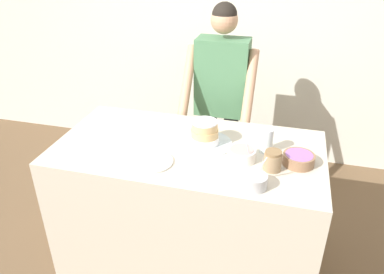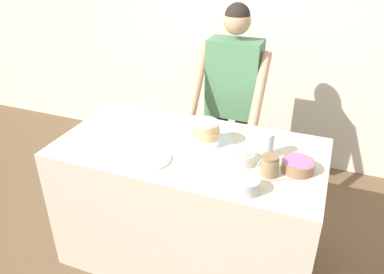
{
  "view_description": "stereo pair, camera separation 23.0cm",
  "coord_description": "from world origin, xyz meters",
  "px_view_note": "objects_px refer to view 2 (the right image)",
  "views": [
    {
      "loc": [
        0.56,
        -1.56,
        2.13
      ],
      "look_at": [
        0.04,
        0.4,
        1.03
      ],
      "focal_mm": 35.0,
      "sensor_mm": 36.0,
      "label": 1
    },
    {
      "loc": [
        0.78,
        -1.48,
        2.13
      ],
      "look_at": [
        0.04,
        0.4,
        1.03
      ],
      "focal_mm": 35.0,
      "sensor_mm": 36.0,
      "label": 2
    }
  ],
  "objects_px": {
    "person_baker": "(233,91)",
    "frosting_bowl_white": "(247,185)",
    "cake": "(206,136)",
    "drinking_glass": "(267,145)",
    "frosting_bowl_purple": "(298,165)",
    "ceramic_plate": "(150,159)",
    "stoneware_jar": "(270,166)",
    "frosting_bowl_pink": "(240,157)"
  },
  "relations": [
    {
      "from": "person_baker",
      "to": "frosting_bowl_white",
      "type": "xyz_separation_m",
      "value": [
        0.4,
        -1.13,
        -0.05
      ]
    },
    {
      "from": "cake",
      "to": "drinking_glass",
      "type": "bearing_deg",
      "value": 0.41
    },
    {
      "from": "frosting_bowl_purple",
      "to": "ceramic_plate",
      "type": "xyz_separation_m",
      "value": [
        -0.84,
        -0.21,
        -0.03
      ]
    },
    {
      "from": "drinking_glass",
      "to": "person_baker",
      "type": "bearing_deg",
      "value": 120.06
    },
    {
      "from": "person_baker",
      "to": "drinking_glass",
      "type": "height_order",
      "value": "person_baker"
    },
    {
      "from": "person_baker",
      "to": "frosting_bowl_purple",
      "type": "xyz_separation_m",
      "value": [
        0.63,
        -0.83,
        -0.06
      ]
    },
    {
      "from": "cake",
      "to": "ceramic_plate",
      "type": "height_order",
      "value": "cake"
    },
    {
      "from": "person_baker",
      "to": "cake",
      "type": "relative_size",
      "value": 4.74
    },
    {
      "from": "ceramic_plate",
      "to": "frosting_bowl_white",
      "type": "bearing_deg",
      "value": -8.42
    },
    {
      "from": "cake",
      "to": "frosting_bowl_white",
      "type": "relative_size",
      "value": 2.01
    },
    {
      "from": "cake",
      "to": "frosting_bowl_purple",
      "type": "distance_m",
      "value": 0.6
    },
    {
      "from": "stoneware_jar",
      "to": "frosting_bowl_white",
      "type": "bearing_deg",
      "value": -111.47
    },
    {
      "from": "frosting_bowl_pink",
      "to": "stoneware_jar",
      "type": "height_order",
      "value": "frosting_bowl_pink"
    },
    {
      "from": "drinking_glass",
      "to": "stoneware_jar",
      "type": "distance_m",
      "value": 0.2
    },
    {
      "from": "frosting_bowl_purple",
      "to": "cake",
      "type": "bearing_deg",
      "value": 171.13
    },
    {
      "from": "person_baker",
      "to": "drinking_glass",
      "type": "bearing_deg",
      "value": -59.94
    },
    {
      "from": "drinking_glass",
      "to": "stoneware_jar",
      "type": "relative_size",
      "value": 1.3
    },
    {
      "from": "person_baker",
      "to": "drinking_glass",
      "type": "relative_size",
      "value": 10.68
    },
    {
      "from": "frosting_bowl_white",
      "to": "frosting_bowl_purple",
      "type": "bearing_deg",
      "value": 53.04
    },
    {
      "from": "drinking_glass",
      "to": "ceramic_plate",
      "type": "relative_size",
      "value": 0.62
    },
    {
      "from": "cake",
      "to": "stoneware_jar",
      "type": "bearing_deg",
      "value": -23.19
    },
    {
      "from": "frosting_bowl_purple",
      "to": "stoneware_jar",
      "type": "distance_m",
      "value": 0.18
    },
    {
      "from": "ceramic_plate",
      "to": "person_baker",
      "type": "bearing_deg",
      "value": 78.14
    },
    {
      "from": "person_baker",
      "to": "frosting_bowl_white",
      "type": "relative_size",
      "value": 9.51
    },
    {
      "from": "cake",
      "to": "stoneware_jar",
      "type": "distance_m",
      "value": 0.48
    },
    {
      "from": "person_baker",
      "to": "ceramic_plate",
      "type": "xyz_separation_m",
      "value": [
        -0.22,
        -1.04,
        -0.09
      ]
    },
    {
      "from": "frosting_bowl_white",
      "to": "person_baker",
      "type": "bearing_deg",
      "value": 109.55
    },
    {
      "from": "frosting_bowl_white",
      "to": "drinking_glass",
      "type": "height_order",
      "value": "frosting_bowl_white"
    },
    {
      "from": "ceramic_plate",
      "to": "stoneware_jar",
      "type": "relative_size",
      "value": 2.11
    },
    {
      "from": "person_baker",
      "to": "ceramic_plate",
      "type": "distance_m",
      "value": 1.07
    },
    {
      "from": "frosting_bowl_pink",
      "to": "stoneware_jar",
      "type": "bearing_deg",
      "value": -17.79
    },
    {
      "from": "frosting_bowl_white",
      "to": "ceramic_plate",
      "type": "xyz_separation_m",
      "value": [
        -0.62,
        0.09,
        -0.04
      ]
    },
    {
      "from": "frosting_bowl_purple",
      "to": "ceramic_plate",
      "type": "bearing_deg",
      "value": -166.24
    },
    {
      "from": "stoneware_jar",
      "to": "cake",
      "type": "bearing_deg",
      "value": 156.81
    },
    {
      "from": "frosting_bowl_pink",
      "to": "frosting_bowl_white",
      "type": "relative_size",
      "value": 0.95
    },
    {
      "from": "frosting_bowl_white",
      "to": "ceramic_plate",
      "type": "height_order",
      "value": "frosting_bowl_white"
    },
    {
      "from": "person_baker",
      "to": "frosting_bowl_purple",
      "type": "height_order",
      "value": "person_baker"
    },
    {
      "from": "ceramic_plate",
      "to": "stoneware_jar",
      "type": "bearing_deg",
      "value": 8.83
    },
    {
      "from": "cake",
      "to": "frosting_bowl_pink",
      "type": "xyz_separation_m",
      "value": [
        0.26,
        -0.13,
        -0.03
      ]
    },
    {
      "from": "drinking_glass",
      "to": "ceramic_plate",
      "type": "bearing_deg",
      "value": -154.93
    },
    {
      "from": "frosting_bowl_white",
      "to": "drinking_glass",
      "type": "distance_m",
      "value": 0.4
    },
    {
      "from": "frosting_bowl_pink",
      "to": "ceramic_plate",
      "type": "height_order",
      "value": "frosting_bowl_pink"
    }
  ]
}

